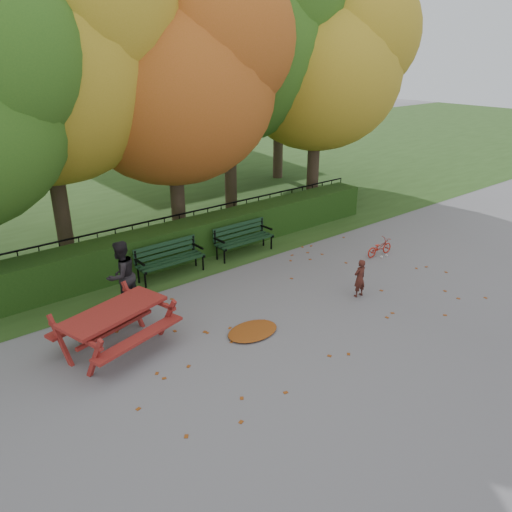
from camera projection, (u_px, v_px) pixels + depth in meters
ground at (305, 314)px, 11.16m from camera, size 90.00×90.00×0.00m
grass_strip at (74, 188)px, 21.18m from camera, size 90.00×90.00×0.00m
building_right at (102, 40)px, 33.57m from camera, size 9.00×6.00×12.00m
hedge at (195, 238)px, 14.19m from camera, size 13.00×0.90×1.00m
iron_fence at (180, 229)px, 14.75m from camera, size 14.00×0.04×1.02m
tree_b at (54, 52)px, 12.49m from camera, size 6.72×6.40×8.79m
tree_c at (185, 74)px, 14.06m from camera, size 6.30×6.00×8.00m
tree_d at (242, 32)px, 16.29m from camera, size 7.14×6.80×9.58m
tree_e at (329, 61)px, 17.13m from camera, size 6.09×5.80×8.16m
tree_g at (289, 51)px, 20.94m from camera, size 6.30×6.00×8.55m
bench_left at (169, 257)px, 12.85m from camera, size 1.80×0.57×0.88m
bench_right at (243, 236)px, 14.25m from camera, size 1.80×0.57×0.88m
picnic_table at (115, 319)px, 9.59m from camera, size 2.38×2.10×0.99m
leaf_pile at (253, 331)px, 10.40m from camera, size 1.28×1.00×0.08m
leaf_scatter at (296, 308)px, 11.37m from camera, size 9.00×5.70×0.01m
child at (360, 278)px, 11.78m from camera, size 0.36×0.25×0.94m
adult at (121, 276)px, 11.11m from camera, size 0.94×0.84×1.62m
bicycle at (380, 247)px, 14.21m from camera, size 0.95×0.39×0.49m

